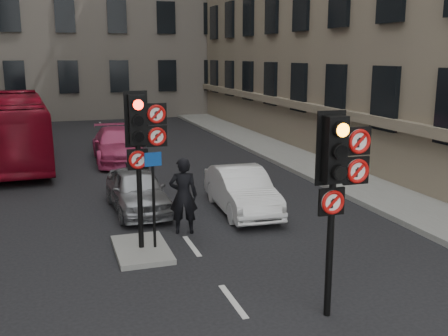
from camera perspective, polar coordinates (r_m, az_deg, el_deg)
pavement_right at (r=21.50m, az=10.46°, el=0.25°), size 3.00×50.00×0.16m
centre_island at (r=12.39m, az=-8.96°, el=-8.75°), size 1.20×2.00×0.12m
signal_near at (r=8.86m, az=12.31°, el=-0.32°), size 0.91×0.40×3.58m
signal_far at (r=11.72m, az=-8.96°, el=3.43°), size 0.91×0.40×3.58m
car_silver at (r=15.42m, az=-9.45°, el=-2.36°), size 1.63×3.74×1.25m
car_white at (r=15.15m, az=1.93°, el=-2.42°), size 1.54×3.93×1.27m
car_pink at (r=22.76m, az=-11.48°, el=2.47°), size 2.09×4.90×1.41m
bus_red at (r=23.82m, az=-21.75°, el=4.03°), size 3.00×10.39×2.86m
motorcycle at (r=17.42m, az=-10.46°, el=-1.17°), size 0.64×1.68×0.98m
motorcyclist at (r=13.27m, az=-4.45°, el=-3.02°), size 0.82×0.65×1.97m
info_sign at (r=11.89m, az=-7.69°, el=-2.03°), size 0.39×0.13×2.23m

